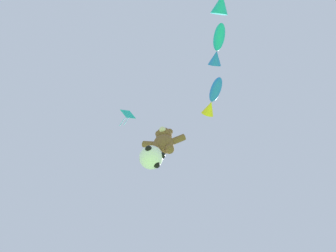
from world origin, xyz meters
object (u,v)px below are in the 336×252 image
Objects in this scene: teddy_bear_kite at (164,141)px; fish_kite_teal at (217,48)px; diamond_kite at (127,115)px; soccer_ball_kite at (151,157)px; fish_kite_cobalt at (212,99)px.

fish_kite_teal is at bearing -44.06° from teddy_bear_kite.
fish_kite_teal is 0.80× the size of diamond_kite.
teddy_bear_kite is at bearing 13.56° from soccer_ball_kite.
soccer_ball_kite is at bearing -166.44° from teddy_bear_kite.
diamond_kite reaches higher than teddy_bear_kite.
fish_kite_cobalt reaches higher than fish_kite_teal.
diamond_kite reaches higher than fish_kite_cobalt.
teddy_bear_kite is 0.80× the size of diamond_kite.
fish_kite_teal is at bearing -80.68° from fish_kite_cobalt.
teddy_bear_kite is 0.89× the size of fish_kite_cobalt.
soccer_ball_kite is at bearing 5.78° from diamond_kite.
soccer_ball_kite is (-0.46, -0.11, -1.46)m from teddy_bear_kite.
teddy_bear_kite is 4.42m from diamond_kite.
teddy_bear_kite is 5.46m from fish_kite_teal.
diamond_kite is (-5.72, 3.00, 1.05)m from fish_kite_teal.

